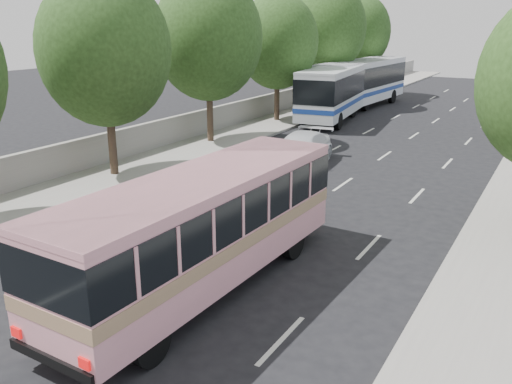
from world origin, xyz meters
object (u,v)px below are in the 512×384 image
Objects in this scene: tour_coach_front at (339,87)px; tour_coach_rear at (362,80)px; pink_bus at (204,220)px; white_pickup at (300,150)px; pink_taxi at (249,208)px.

tour_coach_rear is at bearing 84.46° from tour_coach_front.
pink_bus is 1.84× the size of white_pickup.
tour_coach_rear is (-5.75, 27.46, 1.52)m from pink_taxi.
white_pickup is at bearing -82.76° from tour_coach_front.
tour_coach_rear reaches higher than pink_taxi.
pink_bus is at bearing -67.18° from pink_taxi.
pink_taxi is 0.82× the size of white_pickup.
pink_bus is at bearing -74.23° from tour_coach_rear.
pink_bus is 13.21m from white_pickup.
tour_coach_front is (-3.48, 13.62, 1.46)m from white_pickup.
white_pickup is 0.42× the size of tour_coach_rear.
tour_coach_rear reaches higher than tour_coach_front.
pink_taxi is at bearing 107.09° from pink_bus.
pink_bus is 0.78× the size of tour_coach_front.
tour_coach_rear is (-0.14, 5.36, 0.03)m from tour_coach_front.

